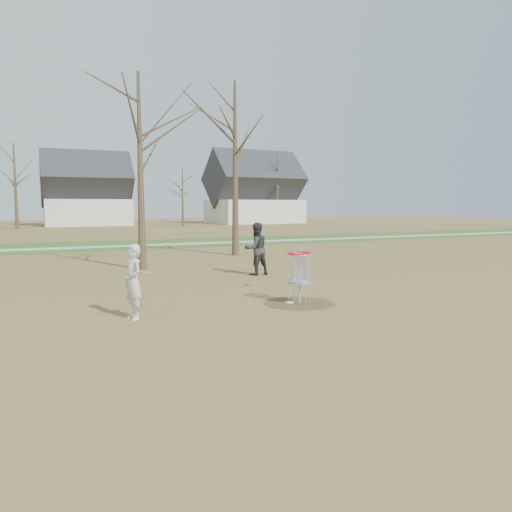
# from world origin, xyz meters

# --- Properties ---
(ground) EXTENTS (160.00, 160.00, 0.00)m
(ground) POSITION_xyz_m (0.00, 0.00, 0.00)
(ground) COLOR brown
(ground) RESTS_ON ground
(green_band) EXTENTS (160.00, 8.00, 0.01)m
(green_band) POSITION_xyz_m (0.00, 21.00, 0.01)
(green_band) COLOR #2D5119
(green_band) RESTS_ON ground
(footpath) EXTENTS (160.00, 1.50, 0.01)m
(footpath) POSITION_xyz_m (0.00, 20.00, 0.01)
(footpath) COLOR #9E9E99
(footpath) RESTS_ON green_band
(dirt_circle) EXTENTS (1.80, 1.80, 0.01)m
(dirt_circle) POSITION_xyz_m (0.00, 0.00, 0.01)
(dirt_circle) COLOR #47331E
(dirt_circle) RESTS_ON ground
(player_standing) EXTENTS (0.50, 0.66, 1.65)m
(player_standing) POSITION_xyz_m (-4.18, 0.10, 0.83)
(player_standing) COLOR silver
(player_standing) RESTS_ON ground
(player_throwing) EXTENTS (0.96, 0.77, 1.88)m
(player_throwing) POSITION_xyz_m (1.30, 5.18, 0.94)
(player_throwing) COLOR #2B2C30
(player_throwing) RESTS_ON ground
(disc_grounded) EXTENTS (0.22, 0.22, 0.02)m
(disc_grounded) POSITION_xyz_m (-0.22, 0.12, 0.02)
(disc_grounded) COLOR white
(disc_grounded) RESTS_ON dirt_circle
(discs_in_play) EXTENTS (4.67, 2.18, 0.17)m
(discs_in_play) POSITION_xyz_m (-1.62, 0.94, 1.11)
(discs_in_play) COLOR orange
(discs_in_play) RESTS_ON ground
(disc_golf_basket) EXTENTS (0.64, 0.64, 1.35)m
(disc_golf_basket) POSITION_xyz_m (0.00, 0.00, 0.91)
(disc_golf_basket) COLOR #9EA3AD
(disc_golf_basket) RESTS_ON ground
(bare_trees) EXTENTS (52.62, 44.98, 9.00)m
(bare_trees) POSITION_xyz_m (1.78, 35.79, 5.35)
(bare_trees) COLOR #382B1E
(bare_trees) RESTS_ON ground
(houses_row) EXTENTS (56.51, 10.01, 7.26)m
(houses_row) POSITION_xyz_m (4.32, 52.56, 3.52)
(houses_row) COLOR silver
(houses_row) RESTS_ON ground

